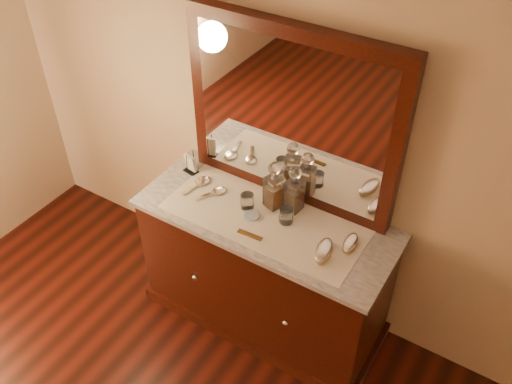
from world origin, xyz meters
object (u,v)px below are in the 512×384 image
Objects in this scene: brush_near at (324,251)px; hand_mirror_outer at (200,182)px; decanter_right at (294,193)px; decanter_left at (274,189)px; brush_far at (350,244)px; dresser_cabinet at (265,271)px; napkin_rack at (191,164)px; comb at (250,235)px; pin_dish at (252,216)px; hand_mirror_inner at (216,192)px; mirror_frame at (292,118)px.

hand_mirror_outer is (-0.86, 0.13, -0.02)m from brush_near.
decanter_right is at bearing 9.65° from hand_mirror_outer.
decanter_left reaches higher than brush_far.
napkin_rack is (-0.58, 0.11, 0.49)m from dresser_cabinet.
dresser_cabinet is at bearing 88.13° from comb.
comb is (0.07, -0.13, -0.00)m from pin_dish.
hand_mirror_outer is 0.13m from hand_mirror_inner.
brush_near is (0.39, -0.09, 0.47)m from dresser_cabinet.
dresser_cabinet is 0.48m from comb.
decanter_left is 0.36m from hand_mirror_inner.
hand_mirror_inner is (-0.82, -0.01, -0.01)m from brush_far.
napkin_rack is 0.63× the size of hand_mirror_outer.
napkin_rack is at bearing 169.70° from dresser_cabinet.
mirror_frame is at bearing 85.22° from decanter_left.
pin_dish is 0.46m from brush_near.
comb is 0.39m from brush_near.
dresser_cabinet is 0.46m from pin_dish.
decanter_left is at bearing 8.04° from hand_mirror_outer.
napkin_rack is at bearing 151.58° from comb.
dresser_cabinet is 0.61m from brush_near.
decanter_left is (-0.02, 0.27, 0.11)m from comb.
dresser_cabinet is 0.97m from mirror_frame.
brush_near reaches higher than comb.
mirror_frame is 8.56× the size of comb.
hand_mirror_outer is at bearing -171.96° from decanter_left.
decanter_left reaches higher than hand_mirror_inner.
pin_dish reaches higher than comb.
dresser_cabinet is 10.31× the size of napkin_rack.
decanter_right is (0.68, 0.03, 0.06)m from napkin_rack.
napkin_rack is 0.68m from decanter_right.
brush_far is at bearing 4.10° from dresser_cabinet.
decanter_left reaches higher than hand_mirror_outer.
decanter_right reaches higher than hand_mirror_inner.
decanter_left reaches higher than decanter_right.
hand_mirror_outer is (-0.46, -0.06, -0.10)m from decanter_left.
brush_near is at bearing -40.36° from mirror_frame.
brush_far is 0.72× the size of hand_mirror_outer.
decanter_left is at bearing -94.78° from mirror_frame.
decanter_left reaches higher than napkin_rack.
brush_far is at bearing 1.01° from hand_mirror_inner.
brush_near is at bearing -8.39° from hand_mirror_outer.
brush_far is at bearing -3.86° from napkin_rack.
dresser_cabinet is at bearing -4.95° from hand_mirror_outer.
napkin_rack reaches higher than dresser_cabinet.
decanter_left is 0.11m from decanter_right.
mirror_frame is 0.71m from hand_mirror_outer.
brush_far is (0.47, 0.20, 0.02)m from comb.
dresser_cabinet is at bearing -124.71° from decanter_right.
brush_near is at bearing -5.60° from pin_dish.
decanter_right is at bearing 2.52° from napkin_rack.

